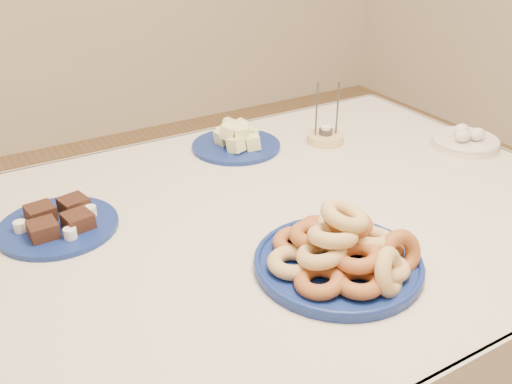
% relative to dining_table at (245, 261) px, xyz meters
% --- Properties ---
extents(dining_table, '(1.71, 1.11, 0.75)m').
position_rel_dining_table_xyz_m(dining_table, '(0.00, 0.00, 0.00)').
color(dining_table, brown).
rests_on(dining_table, ground).
extents(donut_platter, '(0.44, 0.44, 0.15)m').
position_rel_dining_table_xyz_m(donut_platter, '(0.08, -0.25, 0.14)').
color(donut_platter, navy).
rests_on(donut_platter, dining_table).
extents(melon_plate, '(0.26, 0.26, 0.09)m').
position_rel_dining_table_xyz_m(melon_plate, '(0.19, 0.37, 0.13)').
color(melon_plate, navy).
rests_on(melon_plate, dining_table).
extents(brownie_plate, '(0.29, 0.29, 0.05)m').
position_rel_dining_table_xyz_m(brownie_plate, '(-0.37, 0.19, 0.12)').
color(brownie_plate, navy).
rests_on(brownie_plate, dining_table).
extents(candle_holder, '(0.14, 0.14, 0.18)m').
position_rel_dining_table_xyz_m(candle_holder, '(0.43, 0.28, 0.12)').
color(candle_holder, tan).
rests_on(candle_holder, dining_table).
extents(egg_bowl, '(0.20, 0.20, 0.06)m').
position_rel_dining_table_xyz_m(egg_bowl, '(0.76, 0.04, 0.13)').
color(egg_bowl, beige).
rests_on(egg_bowl, dining_table).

